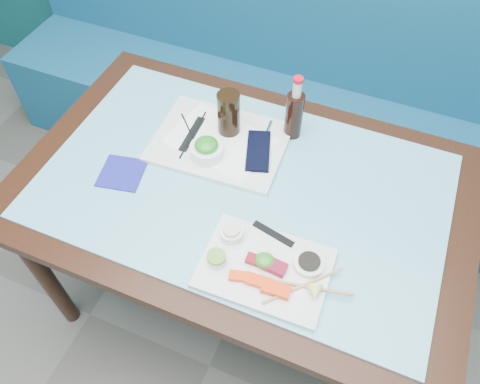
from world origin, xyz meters
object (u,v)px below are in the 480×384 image
at_px(dining_table, 243,202).
at_px(cola_bottle_body, 294,116).
at_px(booth_bench, 310,107).
at_px(sashimi_plate, 265,268).
at_px(seaweed_bowl, 207,151).
at_px(blue_napkin, 122,173).
at_px(serving_tray, 220,142).
at_px(cola_glass, 229,113).

xyz_separation_m(dining_table, cola_bottle_body, (0.07, 0.26, 0.17)).
xyz_separation_m(booth_bench, dining_table, (0.00, -0.84, 0.29)).
bearing_deg(sashimi_plate, cola_bottle_body, 99.10).
xyz_separation_m(sashimi_plate, cola_bottle_body, (-0.10, 0.51, 0.07)).
bearing_deg(seaweed_bowl, dining_table, -20.52).
height_order(dining_table, cola_bottle_body, cola_bottle_body).
height_order(sashimi_plate, blue_napkin, sashimi_plate).
xyz_separation_m(dining_table, blue_napkin, (-0.37, -0.10, 0.09)).
bearing_deg(booth_bench, sashimi_plate, -81.30).
xyz_separation_m(serving_tray, cola_bottle_body, (0.20, 0.14, 0.07)).
distance_m(booth_bench, dining_table, 0.89).
bearing_deg(dining_table, seaweed_bowl, 159.48).
distance_m(dining_table, serving_tray, 0.21).
height_order(seaweed_bowl, cola_bottle_body, cola_bottle_body).
bearing_deg(cola_bottle_body, blue_napkin, -139.69).
bearing_deg(cola_bottle_body, seaweed_bowl, -135.52).
distance_m(sashimi_plate, cola_glass, 0.53).
height_order(serving_tray, blue_napkin, serving_tray).
height_order(booth_bench, blue_napkin, booth_bench).
xyz_separation_m(dining_table, seaweed_bowl, (-0.14, 0.05, 0.13)).
relative_size(serving_tray, blue_napkin, 3.21).
height_order(cola_glass, blue_napkin, cola_glass).
relative_size(dining_table, blue_napkin, 10.61).
relative_size(booth_bench, blue_napkin, 22.73).
bearing_deg(serving_tray, blue_napkin, -137.55).
relative_size(sashimi_plate, serving_tray, 0.80).
height_order(sashimi_plate, cola_bottle_body, cola_bottle_body).
bearing_deg(blue_napkin, seaweed_bowl, 35.70).
bearing_deg(seaweed_bowl, serving_tray, 82.41).
height_order(serving_tray, seaweed_bowl, seaweed_bowl).
distance_m(sashimi_plate, cola_bottle_body, 0.53).
distance_m(cola_glass, blue_napkin, 0.39).
bearing_deg(cola_glass, blue_napkin, -129.83).
bearing_deg(dining_table, serving_tray, 136.20).
bearing_deg(booth_bench, seaweed_bowl, -100.44).
relative_size(serving_tray, seaweed_bowl, 4.01).
bearing_deg(blue_napkin, booth_bench, 68.83).
bearing_deg(seaweed_bowl, booth_bench, 79.56).
bearing_deg(blue_napkin, serving_tray, 45.35).
bearing_deg(blue_napkin, cola_bottle_body, 40.31).
relative_size(booth_bench, dining_table, 2.14).
relative_size(sashimi_plate, cola_glass, 2.24).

